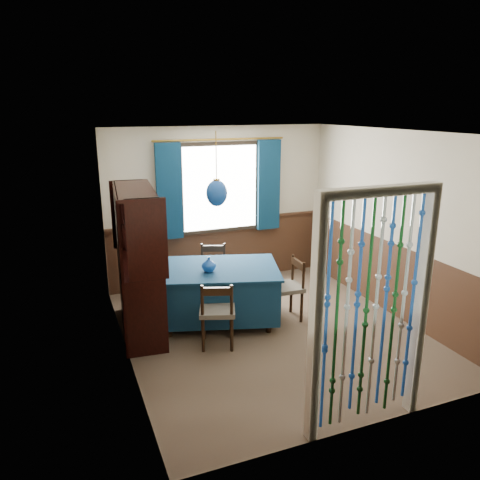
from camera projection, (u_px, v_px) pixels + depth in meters
name	position (u px, v px, depth m)	size (l,w,h in m)	color
floor	(271.00, 331.00, 6.02)	(4.00, 4.00, 0.00)	brown
ceiling	(275.00, 132.00, 5.33)	(4.00, 4.00, 0.00)	silver
wall_back	(219.00, 206.00, 7.46)	(3.60, 3.60, 0.00)	beige
wall_front	(377.00, 298.00, 3.88)	(3.60, 3.60, 0.00)	beige
wall_left	(122.00, 254.00, 5.03)	(4.00, 4.00, 0.00)	beige
wall_right	(393.00, 224.00, 6.31)	(4.00, 4.00, 0.00)	beige
wainscot_back	(220.00, 251.00, 7.65)	(3.60, 3.60, 0.00)	#412718
wainscot_front	(369.00, 376.00, 4.10)	(3.60, 3.60, 0.00)	#412718
wainscot_left	(128.00, 318.00, 5.25)	(4.00, 4.00, 0.00)	#412718
wainscot_right	(388.00, 277.00, 6.51)	(4.00, 4.00, 0.00)	#412718
window	(220.00, 188.00, 7.33)	(1.32, 0.12, 1.42)	black
doorway	(370.00, 317.00, 3.99)	(1.16, 0.12, 2.18)	silver
dining_table	(218.00, 290.00, 6.18)	(1.82, 1.49, 0.76)	#0E2C48
chair_near	(217.00, 312.00, 5.52)	(0.52, 0.51, 0.84)	black
chair_far	(213.00, 271.00, 6.89)	(0.52, 0.50, 0.83)	black
chair_left	(146.00, 289.00, 6.13)	(0.48, 0.50, 0.91)	black
chair_right	(288.00, 287.00, 6.26)	(0.42, 0.44, 0.84)	black
sideboard	(139.00, 284.00, 5.89)	(0.62, 1.45, 1.85)	black
pendant_lamp	(217.00, 193.00, 5.82)	(0.27, 0.27, 0.92)	olive
vase_table	(209.00, 265.00, 5.94)	(0.17, 0.17, 0.18)	navy
bowl_shelf	(145.00, 239.00, 5.48)	(0.19, 0.19, 0.05)	beige
vase_sideboard	(137.00, 247.00, 6.13)	(0.16, 0.16, 0.17)	beige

